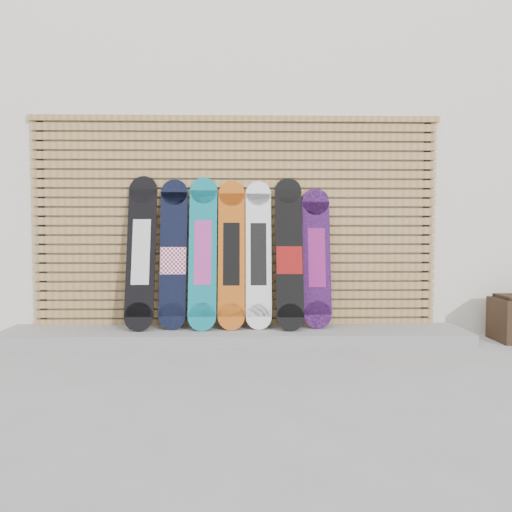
# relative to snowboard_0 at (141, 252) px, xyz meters

# --- Properties ---
(ground) EXTENTS (80.00, 80.00, 0.00)m
(ground) POSITION_rel_snowboard_0_xyz_m (1.09, -0.75, -0.89)
(ground) COLOR gray
(ground) RESTS_ON ground
(building) EXTENTS (12.00, 5.00, 3.60)m
(building) POSITION_rel_snowboard_0_xyz_m (1.59, 2.75, 0.91)
(building) COLOR white
(building) RESTS_ON ground
(concrete_step) EXTENTS (4.60, 0.70, 0.12)m
(concrete_step) POSITION_rel_snowboard_0_xyz_m (0.94, -0.07, -0.83)
(concrete_step) COLOR gray
(concrete_step) RESTS_ON ground
(slat_wall) EXTENTS (4.26, 0.08, 2.29)m
(slat_wall) POSITION_rel_snowboard_0_xyz_m (0.94, 0.22, 0.32)
(slat_wall) COLOR #A57C45
(slat_wall) RESTS_ON ground
(snowboard_0) EXTENTS (0.29, 0.39, 1.55)m
(snowboard_0) POSITION_rel_snowboard_0_xyz_m (0.00, 0.00, 0.00)
(snowboard_0) COLOR black
(snowboard_0) RESTS_ON concrete_step
(snowboard_1) EXTENTS (0.27, 0.31, 1.52)m
(snowboard_1) POSITION_rel_snowboard_0_xyz_m (0.32, 0.04, -0.03)
(snowboard_1) COLOR black
(snowboard_1) RESTS_ON concrete_step
(snowboard_2) EXTENTS (0.28, 0.38, 1.54)m
(snowboard_2) POSITION_rel_snowboard_0_xyz_m (0.62, 0.01, -0.01)
(snowboard_2) COLOR #0D7684
(snowboard_2) RESTS_ON concrete_step
(snowboard_3) EXTENTS (0.27, 0.34, 1.50)m
(snowboard_3) POSITION_rel_snowboard_0_xyz_m (0.90, 0.02, -0.02)
(snowboard_3) COLOR #C25814
(snowboard_3) RESTS_ON concrete_step
(snowboard_4) EXTENTS (0.26, 0.31, 1.50)m
(snowboard_4) POSITION_rel_snowboard_0_xyz_m (1.18, 0.04, -0.03)
(snowboard_4) COLOR white
(snowboard_4) RESTS_ON concrete_step
(snowboard_5) EXTENTS (0.27, 0.40, 1.53)m
(snowboard_5) POSITION_rel_snowboard_0_xyz_m (1.49, -0.01, -0.02)
(snowboard_5) COLOR black
(snowboard_5) RESTS_ON concrete_step
(snowboard_6) EXTENTS (0.28, 0.28, 1.43)m
(snowboard_6) POSITION_rel_snowboard_0_xyz_m (1.77, 0.05, -0.06)
(snowboard_6) COLOR black
(snowboard_6) RESTS_ON concrete_step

